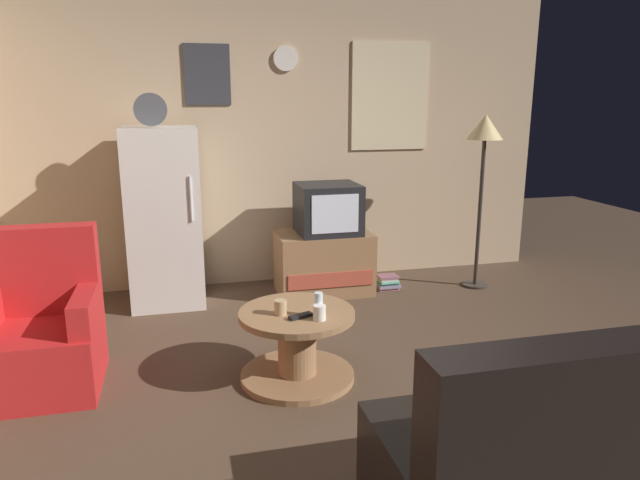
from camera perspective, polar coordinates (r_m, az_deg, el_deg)
The scene contains 14 objects.
ground_plane at distance 3.55m, azimuth 3.65°, elevation -15.31°, with size 12.00×12.00×0.00m, color #4C3828.
wall_with_art at distance 5.50m, azimuth -3.84°, elevation 9.88°, with size 5.20×0.12×2.69m.
fridge at distance 5.04m, azimuth -15.13°, elevation 2.22°, with size 0.60×0.62×1.77m.
tv_stand at distance 5.23m, azimuth 0.36°, elevation -2.26°, with size 0.84×0.53×0.55m.
crt_tv at distance 5.12m, azimuth 0.78°, elevation 3.12°, with size 0.54×0.51×0.44m.
standing_lamp at distance 5.42m, azimuth 15.94°, elevation 9.41°, with size 0.32×0.32×1.59m.
coffee_table at distance 3.66m, azimuth -2.28°, elevation -10.35°, with size 0.72×0.72×0.45m.
wine_glass at distance 3.47m, azimuth -0.14°, elevation -6.40°, with size 0.05×0.05×0.15m, color silver.
mug_ceramic_white at distance 3.43m, azimuth -0.06°, elevation -7.18°, with size 0.08×0.08×0.09m, color silver.
mug_ceramic_tan at distance 3.52m, azimuth -3.93°, elevation -6.65°, with size 0.08×0.08×0.09m, color tan.
remote_control at distance 3.47m, azimuth -1.94°, elevation -7.52°, with size 0.15×0.04×0.02m, color black.
armchair at distance 3.94m, azimuth -25.89°, elevation -8.27°, with size 0.68×0.68×0.96m.
couch at distance 2.75m, azimuth 25.10°, elevation -18.48°, with size 1.70×0.80×0.92m.
book_stack at distance 5.41m, azimuth 6.69°, elevation -4.18°, with size 0.21×0.18×0.13m.
Camera 1 is at (-0.95, -2.95, 1.72)m, focal length 32.38 mm.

